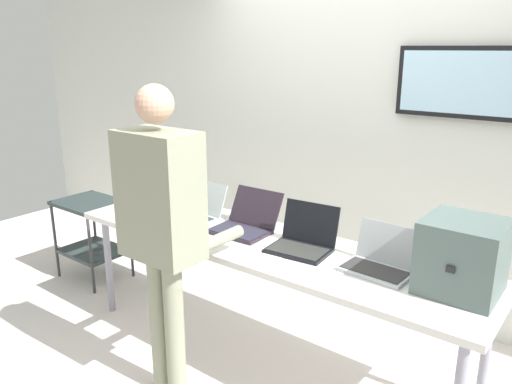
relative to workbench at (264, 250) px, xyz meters
The scene contains 13 objects.
ground 0.76m from the workbench, ahead, with size 8.00×8.00×0.04m, color silver.
back_wall 1.30m from the workbench, 89.24° to the left, with size 8.00×0.11×2.76m.
workbench is the anchor object (origin of this frame).
equipment_box 1.17m from the workbench, ahead, with size 0.37×0.38×0.37m.
laptop_station_0 1.14m from the workbench, behind, with size 0.33×0.31×0.23m.
laptop_station_1 0.66m from the workbench, behind, with size 0.36×0.35×0.24m.
laptop_station_2 0.26m from the workbench, 158.14° to the left, with size 0.38×0.39×0.24m.
laptop_station_3 0.28m from the workbench, 11.74° to the left, with size 0.38×0.35×0.26m.
laptop_station_4 0.74m from the workbench, ahead, with size 0.37×0.30×0.23m.
person 0.74m from the workbench, 109.22° to the right, with size 0.44×0.58×1.78m.
coffee_mug 0.71m from the workbench, 159.21° to the right, with size 0.07×0.07×0.08m.
paper_sheet 0.21m from the workbench, 57.97° to the right, with size 0.26×0.33×0.00m.
storage_cart 1.90m from the workbench, behind, with size 0.56×0.44×0.69m.
Camera 1 is at (1.70, -2.30, 1.95)m, focal length 35.00 mm.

